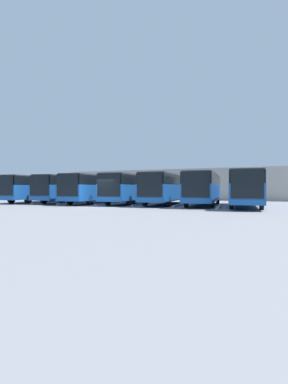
{
  "coord_description": "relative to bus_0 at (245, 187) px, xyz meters",
  "views": [
    {
      "loc": [
        -14.68,
        22.96,
        1.65
      ],
      "look_at": [
        -1.75,
        -6.12,
        1.3
      ],
      "focal_mm": 28.0,
      "sensor_mm": 36.0,
      "label": 1
    }
  ],
  "objects": [
    {
      "name": "bus_4",
      "position": [
        16.06,
        -0.23,
        0.0
      ],
      "size": [
        3.93,
        12.5,
        3.14
      ],
      "rotation": [
        0.0,
        0.0,
        0.11
      ],
      "color": "#19519E",
      "rests_on": "ground_plane"
    },
    {
      "name": "station_building",
      "position": [
        12.05,
        -18.76,
        0.58
      ],
      "size": [
        37.05,
        11.51,
        4.61
      ],
      "color": "#A8A399",
      "rests_on": "ground_plane"
    },
    {
      "name": "ground_plane",
      "position": [
        12.05,
        5.6,
        -1.76
      ],
      "size": [
        600.0,
        600.0,
        0.0
      ],
      "primitive_type": "plane",
      "color": "gray"
    },
    {
      "name": "bus_5",
      "position": [
        20.07,
        -0.87,
        0.0
      ],
      "size": [
        3.93,
        12.5,
        3.14
      ],
      "rotation": [
        0.0,
        0.0,
        0.11
      ],
      "color": "#19519E",
      "rests_on": "ground_plane"
    },
    {
      "name": "bus_3",
      "position": [
        12.04,
        -1.03,
        0.0
      ],
      "size": [
        3.93,
        12.5,
        3.14
      ],
      "rotation": [
        0.0,
        0.0,
        0.11
      ],
      "color": "#19519E",
      "rests_on": "ground_plane"
    },
    {
      "name": "curb_divider_5",
      "position": [
        22.08,
        0.95,
        -1.69
      ],
      "size": [
        0.88,
        5.68,
        0.15
      ],
      "primitive_type": "cube",
      "rotation": [
        0.0,
        0.0,
        0.11
      ],
      "color": "#9E9E99",
      "rests_on": "ground_plane"
    },
    {
      "name": "curb_divider_4",
      "position": [
        18.07,
        1.59,
        -1.69
      ],
      "size": [
        0.88,
        5.68,
        0.15
      ],
      "primitive_type": "cube",
      "rotation": [
        0.0,
        0.0,
        0.11
      ],
      "color": "#9E9E99",
      "rests_on": "ground_plane"
    },
    {
      "name": "bus_2",
      "position": [
        8.03,
        -1.08,
        0.0
      ],
      "size": [
        3.93,
        12.5,
        3.14
      ],
      "rotation": [
        0.0,
        0.0,
        0.11
      ],
      "color": "#19519E",
      "rests_on": "ground_plane"
    },
    {
      "name": "bus_6",
      "position": [
        24.09,
        -0.07,
        0.0
      ],
      "size": [
        3.93,
        12.5,
        3.14
      ],
      "rotation": [
        0.0,
        0.0,
        0.11
      ],
      "color": "#19519E",
      "rests_on": "ground_plane"
    },
    {
      "name": "curb_divider_2",
      "position": [
        10.04,
        0.74,
        -1.69
      ],
      "size": [
        0.88,
        5.68,
        0.15
      ],
      "primitive_type": "cube",
      "rotation": [
        0.0,
        0.0,
        0.11
      ],
      "color": "#9E9E99",
      "rests_on": "ground_plane"
    },
    {
      "name": "curb_divider_0",
      "position": [
        2.01,
        1.82,
        -1.69
      ],
      "size": [
        0.88,
        5.68,
        0.15
      ],
      "primitive_type": "cube",
      "rotation": [
        0.0,
        0.0,
        0.11
      ],
      "color": "#9E9E99",
      "rests_on": "ground_plane"
    },
    {
      "name": "bus_1",
      "position": [
        4.01,
        -1.03,
        0.0
      ],
      "size": [
        3.93,
        12.5,
        3.14
      ],
      "rotation": [
        0.0,
        0.0,
        0.11
      ],
      "color": "#19519E",
      "rests_on": "ground_plane"
    },
    {
      "name": "bus_0",
      "position": [
        0.0,
        0.0,
        0.0
      ],
      "size": [
        3.93,
        12.5,
        3.14
      ],
      "rotation": [
        0.0,
        0.0,
        0.11
      ],
      "color": "#19519E",
      "rests_on": "ground_plane"
    },
    {
      "name": "curb_divider_1",
      "position": [
        6.02,
        0.79,
        -1.69
      ],
      "size": [
        0.88,
        5.68,
        0.15
      ],
      "primitive_type": "cube",
      "rotation": [
        0.0,
        0.0,
        0.11
      ],
      "color": "#9E9E99",
      "rests_on": "ground_plane"
    },
    {
      "name": "curb_divider_3",
      "position": [
        14.05,
        0.79,
        -1.69
      ],
      "size": [
        0.88,
        5.68,
        0.15
      ],
      "primitive_type": "cube",
      "rotation": [
        0.0,
        0.0,
        0.11
      ],
      "color": "#9E9E99",
      "rests_on": "ground_plane"
    }
  ]
}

